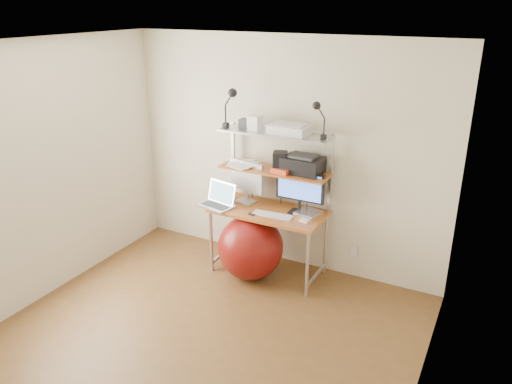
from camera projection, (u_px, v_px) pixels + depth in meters
room at (187, 214)px, 3.87m from camera, size 3.60×3.60×3.60m
computer_desk at (271, 189)px, 5.22m from camera, size 1.20×0.60×1.57m
wall_outlet at (354, 251)px, 5.32m from camera, size 0.08×0.01×0.12m
monitor_silver at (246, 179)px, 5.37m from camera, size 0.44×0.20×0.49m
monitor_black at (300, 189)px, 5.09m from camera, size 0.53×0.15×0.53m
laptop at (219, 201)px, 5.34m from camera, size 0.42×0.36×0.32m
keyboard at (272, 215)px, 5.11m from camera, size 0.43×0.14×0.01m
mouse at (305, 221)px, 4.96m from camera, size 0.10×0.08×0.02m
mac_mini at (308, 213)px, 5.11m from camera, size 0.26×0.26×0.04m
phone at (254, 213)px, 5.15m from camera, size 0.09×0.14×0.01m
printer at (303, 164)px, 5.07m from camera, size 0.42×0.30×0.19m
nas_cube at (280, 162)px, 5.11m from camera, size 0.18×0.18×0.21m
red_box at (281, 171)px, 5.08m from camera, size 0.20×0.15×0.05m
scanner at (289, 129)px, 4.98m from camera, size 0.41×0.28×0.11m
box_white at (255, 123)px, 5.09m from camera, size 0.15×0.13×0.15m
box_grey at (245, 123)px, 5.20m from camera, size 0.10×0.10×0.10m
clip_lamp_left at (231, 99)px, 5.09m from camera, size 0.17×0.09×0.42m
clip_lamp_right at (318, 112)px, 4.73m from camera, size 0.14×0.08×0.36m
exercise_ball at (251, 247)px, 5.29m from camera, size 0.70×0.70×0.70m
paper_stack at (242, 164)px, 5.35m from camera, size 0.41×0.40×0.02m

